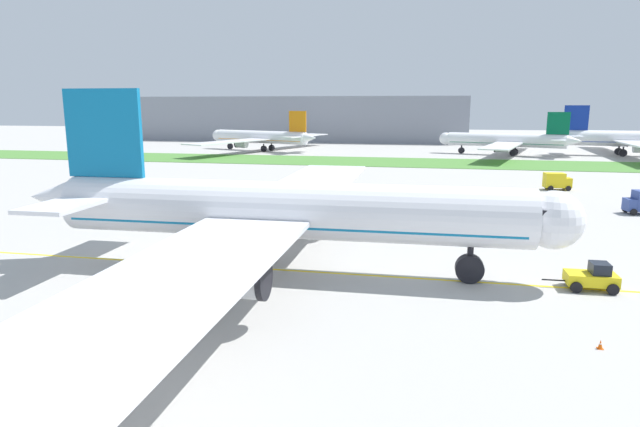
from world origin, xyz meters
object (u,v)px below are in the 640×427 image
at_px(parked_airliner_far_centre, 508,141).
at_px(parked_airliner_far_right, 631,139).
at_px(ground_crew_wingwalker_port, 243,255).
at_px(pushback_tug, 592,277).
at_px(traffic_cone_near_nose, 600,344).
at_px(service_truck_baggage_loader, 557,181).
at_px(airliner_foreground, 280,211).
at_px(parked_airliner_far_left, 262,137).

distance_m(parked_airliner_far_centre, parked_airliner_far_right, 34.94).
height_order(ground_crew_wingwalker_port, parked_airliner_far_right, parked_airliner_far_right).
bearing_deg(pushback_tug, traffic_cone_near_nose, -102.25).
distance_m(pushback_tug, service_truck_baggage_loader, 55.91).
bearing_deg(pushback_tug, airliner_foreground, -179.34).
distance_m(airliner_foreground, service_truck_baggage_loader, 65.53).
relative_size(pushback_tug, parked_airliner_far_centre, 0.09).
distance_m(airliner_foreground, ground_crew_wingwalker_port, 6.05).
xyz_separation_m(airliner_foreground, parked_airliner_far_centre, (34.76, 123.94, -1.16)).
xyz_separation_m(ground_crew_wingwalker_port, parked_airliner_far_right, (73.32, 127.23, 3.97)).
bearing_deg(parked_airliner_far_left, service_truck_baggage_loader, -42.25).
xyz_separation_m(ground_crew_wingwalker_port, parked_airliner_far_left, (-37.07, 123.10, 3.39)).
xyz_separation_m(service_truck_baggage_loader, parked_airliner_far_right, (34.86, 72.74, 3.36)).
relative_size(service_truck_baggage_loader, parked_airliner_far_right, 0.06).
bearing_deg(traffic_cone_near_nose, pushback_tug, 77.75).
relative_size(airliner_foreground, parked_airliner_far_right, 1.09).
bearing_deg(ground_crew_wingwalker_port, parked_airliner_far_right, 60.05).
xyz_separation_m(traffic_cone_near_nose, parked_airliner_far_left, (-64.40, 135.48, 4.09)).
bearing_deg(parked_airliner_far_right, parked_airliner_far_left, -177.86).
xyz_separation_m(airliner_foreground, parked_airliner_far_right, (69.42, 128.29, -0.53)).
height_order(airliner_foreground, parked_airliner_far_centre, airliner_foreground).
relative_size(traffic_cone_near_nose, service_truck_baggage_loader, 0.12).
height_order(service_truck_baggage_loader, parked_airliner_far_left, parked_airliner_far_left).
bearing_deg(parked_airliner_far_centre, parked_airliner_far_right, 7.15).
bearing_deg(pushback_tug, ground_crew_wingwalker_port, 178.56).
bearing_deg(parked_airliner_far_left, airliner_foreground, -71.74).
bearing_deg(parked_airliner_far_left, traffic_cone_near_nose, -64.58).
distance_m(traffic_cone_near_nose, service_truck_baggage_loader, 67.80).
relative_size(parked_airliner_far_left, parked_airliner_far_centre, 1.01).
height_order(parked_airliner_far_centre, parked_airliner_far_right, parked_airliner_far_right).
distance_m(ground_crew_wingwalker_port, parked_airliner_far_right, 146.90).
distance_m(parked_airliner_far_left, parked_airliner_far_right, 110.47).
xyz_separation_m(service_truck_baggage_loader, parked_airliner_far_left, (-75.53, 68.61, 2.78)).
height_order(traffic_cone_near_nose, parked_airliner_far_centre, parked_airliner_far_centre).
xyz_separation_m(airliner_foreground, ground_crew_wingwalker_port, (-3.91, 1.05, -4.50)).
relative_size(service_truck_baggage_loader, parked_airliner_far_centre, 0.07).
xyz_separation_m(airliner_foreground, service_truck_baggage_loader, (34.56, 55.54, -3.88)).
relative_size(ground_crew_wingwalker_port, service_truck_baggage_loader, 0.34).
relative_size(airliner_foreground, pushback_tug, 13.95).
height_order(pushback_tug, parked_airliner_far_left, parked_airliner_far_left).
distance_m(pushback_tug, parked_airliner_far_centre, 124.00).
relative_size(parked_airliner_far_left, parked_airliner_far_right, 0.89).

